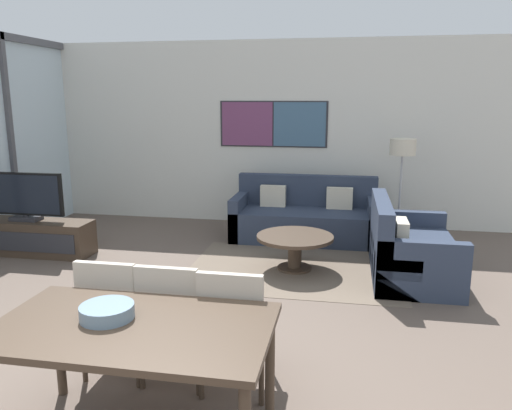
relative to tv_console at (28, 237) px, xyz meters
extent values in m
cube|color=silver|center=(2.71, 2.20, 1.18)|extent=(7.72, 0.06, 2.80)
cube|color=#2D2D33|center=(2.82, 2.16, 1.33)|extent=(1.66, 0.01, 0.70)
cube|color=#753D66|center=(2.41, 2.15, 1.33)|extent=(0.79, 0.02, 0.66)
cube|color=#426684|center=(3.22, 2.15, 1.33)|extent=(0.79, 0.02, 0.66)
cube|color=#515156|center=(-0.62, 0.70, 1.18)|extent=(0.07, 0.08, 2.80)
cube|color=#706051|center=(3.40, 0.01, -0.21)|extent=(2.43, 1.78, 0.01)
cube|color=#423326|center=(0.00, 0.00, 0.00)|extent=(1.67, 0.43, 0.43)
cube|color=#2D2D33|center=(0.00, -0.22, 0.00)|extent=(1.53, 0.01, 0.24)
cube|color=#2D2D33|center=(0.00, 0.00, 0.24)|extent=(0.36, 0.20, 0.05)
cube|color=#2D2D33|center=(0.00, 0.00, 0.31)|extent=(0.06, 0.03, 0.08)
cube|color=black|center=(0.00, 0.00, 0.56)|extent=(1.05, 0.04, 0.54)
cube|color=black|center=(0.00, -0.02, 0.56)|extent=(0.98, 0.01, 0.48)
cube|color=#2D384C|center=(3.40, 1.28, -0.01)|extent=(1.99, 0.88, 0.42)
cube|color=#2D384C|center=(3.40, 1.63, 0.21)|extent=(1.99, 0.16, 0.86)
cube|color=#2D384C|center=(2.48, 1.28, 0.08)|extent=(0.14, 0.88, 0.60)
cube|color=#2D384C|center=(4.32, 1.28, 0.08)|extent=(0.14, 0.88, 0.60)
cube|color=beige|center=(2.93, 1.45, 0.35)|extent=(0.36, 0.12, 0.30)
cube|color=beige|center=(3.87, 1.45, 0.35)|extent=(0.36, 0.12, 0.30)
cube|color=#2D384C|center=(4.71, 0.00, -0.01)|extent=(0.88, 1.47, 0.42)
cube|color=#2D384C|center=(4.35, 0.00, 0.21)|extent=(0.16, 1.47, 0.86)
cube|color=#2D384C|center=(4.71, -0.67, 0.08)|extent=(0.88, 0.14, 0.60)
cube|color=#2D384C|center=(4.71, 0.66, 0.08)|extent=(0.88, 0.14, 0.60)
cube|color=beige|center=(4.53, -0.33, 0.35)|extent=(0.12, 0.36, 0.30)
cylinder|color=#423326|center=(3.40, 0.01, -0.20)|extent=(0.40, 0.40, 0.03)
cylinder|color=#423326|center=(3.40, 0.01, -0.03)|extent=(0.16, 0.16, 0.37)
cylinder|color=#423326|center=(3.40, 0.01, 0.17)|extent=(0.88, 0.88, 0.04)
cube|color=#423326|center=(2.83, -3.12, 0.50)|extent=(1.53, 0.87, 0.04)
cylinder|color=#423326|center=(2.13, -2.75, 0.13)|extent=(0.06, 0.06, 0.70)
cylinder|color=#423326|center=(3.54, -2.75, 0.13)|extent=(0.06, 0.06, 0.70)
cube|color=#B2A899|center=(2.40, -2.38, 0.20)|extent=(0.46, 0.46, 0.06)
cube|color=#B2A899|center=(2.40, -2.59, 0.45)|extent=(0.42, 0.05, 0.43)
cylinder|color=#423326|center=(2.20, -2.58, -0.02)|extent=(0.04, 0.04, 0.39)
cylinder|color=#423326|center=(2.60, -2.58, -0.02)|extent=(0.04, 0.04, 0.39)
cylinder|color=#423326|center=(2.20, -2.18, -0.02)|extent=(0.04, 0.04, 0.39)
cylinder|color=#423326|center=(2.60, -2.18, -0.02)|extent=(0.04, 0.04, 0.39)
cube|color=#B2A899|center=(2.83, -2.39, 0.20)|extent=(0.46, 0.46, 0.06)
cube|color=#B2A899|center=(2.83, -2.60, 0.45)|extent=(0.42, 0.05, 0.43)
cylinder|color=#423326|center=(2.63, -2.59, -0.02)|extent=(0.04, 0.04, 0.39)
cylinder|color=#423326|center=(3.03, -2.59, -0.02)|extent=(0.04, 0.04, 0.39)
cylinder|color=#423326|center=(2.63, -2.19, -0.02)|extent=(0.04, 0.04, 0.39)
cylinder|color=#423326|center=(3.03, -2.19, -0.02)|extent=(0.04, 0.04, 0.39)
cube|color=#B2A899|center=(3.26, -2.43, 0.20)|extent=(0.46, 0.46, 0.06)
cube|color=#B2A899|center=(3.26, -2.64, 0.45)|extent=(0.42, 0.05, 0.43)
cylinder|color=#423326|center=(3.06, -2.63, -0.02)|extent=(0.04, 0.04, 0.39)
cylinder|color=#423326|center=(3.46, -2.63, -0.02)|extent=(0.04, 0.04, 0.39)
cylinder|color=#423326|center=(3.06, -2.23, -0.02)|extent=(0.04, 0.04, 0.39)
cylinder|color=#423326|center=(3.46, -2.23, -0.02)|extent=(0.04, 0.04, 0.39)
cylinder|color=slate|center=(2.67, -3.08, 0.56)|extent=(0.30, 0.30, 0.08)
torus|color=slate|center=(2.67, -3.08, 0.60)|extent=(0.30, 0.30, 0.02)
cylinder|color=#2D2D33|center=(4.68, 1.46, -0.21)|extent=(0.28, 0.28, 0.02)
cylinder|color=#B7B7BC|center=(4.68, 1.46, 0.39)|extent=(0.03, 0.03, 1.17)
cylinder|color=beige|center=(4.68, 1.46, 1.08)|extent=(0.34, 0.34, 0.22)
camera|label=1|loc=(3.95, -5.48, 1.73)|focal=35.00mm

